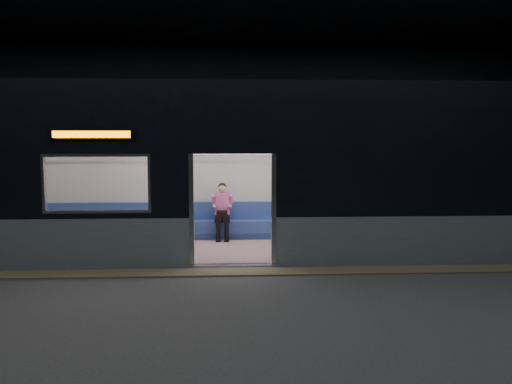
{
  "coord_description": "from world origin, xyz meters",
  "views": [
    {
      "loc": [
        -0.1,
        -8.62,
        2.34
      ],
      "look_at": [
        0.49,
        2.3,
        1.23
      ],
      "focal_mm": 38.0,
      "sensor_mm": 36.0,
      "label": 1
    }
  ],
  "objects": [
    {
      "name": "station_floor",
      "position": [
        0.0,
        0.0,
        -0.01
      ],
      "size": [
        24.0,
        14.0,
        0.01
      ],
      "primitive_type": "cube",
      "color": "#47494C",
      "rests_on": "ground"
    },
    {
      "name": "station_envelope",
      "position": [
        0.0,
        0.0,
        3.66
      ],
      "size": [
        24.0,
        14.0,
        5.0
      ],
      "color": "black",
      "rests_on": "station_floor"
    },
    {
      "name": "tactile_strip",
      "position": [
        0.0,
        0.55,
        0.01
      ],
      "size": [
        22.8,
        0.5,
        0.03
      ],
      "primitive_type": "cube",
      "color": "#8C7F59",
      "rests_on": "station_floor"
    },
    {
      "name": "metro_car",
      "position": [
        -0.0,
        2.54,
        1.85
      ],
      "size": [
        18.0,
        3.04,
        3.35
      ],
      "color": "#889CA2",
      "rests_on": "station_floor"
    },
    {
      "name": "passenger",
      "position": [
        -0.21,
        3.55,
        0.76
      ],
      "size": [
        0.35,
        0.61,
        1.27
      ],
      "rotation": [
        0.0,
        0.0,
        -0.04
      ],
      "color": "black",
      "rests_on": "metro_car"
    },
    {
      "name": "handbag",
      "position": [
        -0.22,
        3.35,
        0.65
      ],
      "size": [
        0.3,
        0.28,
        0.12
      ],
      "primitive_type": "cube",
      "rotation": [
        0.0,
        0.0,
        0.38
      ],
      "color": "black",
      "rests_on": "passenger"
    },
    {
      "name": "transit_map",
      "position": [
        2.88,
        3.85,
        1.51
      ],
      "size": [
        1.1,
        0.03,
        0.71
      ],
      "primitive_type": "cube",
      "color": "white",
      "rests_on": "metro_car"
    }
  ]
}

